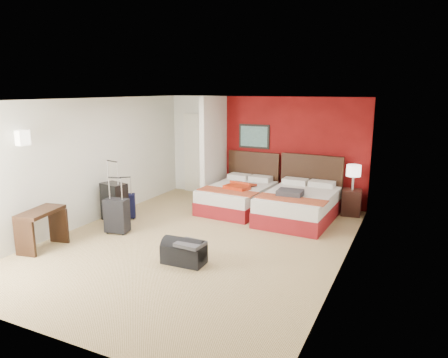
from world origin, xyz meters
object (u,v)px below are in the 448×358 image
Objects in this scene: bed_right at (298,207)px; desk at (42,230)px; red_suitcase_open at (240,186)px; nightstand at (351,202)px; table_lamp at (353,178)px; suitcase_navy at (127,207)px; suitcase_charcoal at (117,217)px; bed_left at (238,198)px; duffel_bag at (184,253)px; suitcase_black at (115,203)px.

desk is at bearing -133.20° from bed_right.
desk reaches higher than red_suitcase_open.
bed_right is 3.47× the size of nightstand.
suitcase_navy is at bearing -151.30° from table_lamp.
suitcase_navy is at bearing 106.91° from suitcase_charcoal.
bed_left is 2.48m from nightstand.
bed_left is 2.54× the size of red_suitcase_open.
desk reaches higher than nightstand.
table_lamp is 0.65× the size of desk.
red_suitcase_open is at bearing 93.97° from duffel_bag.
bed_left is 2.69m from suitcase_black.
red_suitcase_open reaches higher than duffel_bag.
red_suitcase_open is (-1.34, 0.05, 0.29)m from bed_right.
table_lamp is at bearing 33.39° from desk.
red_suitcase_open is at bearing 46.06° from suitcase_charcoal.
bed_left is at bearing 48.90° from suitcase_charcoal.
duffel_bag is (2.26, -1.44, -0.08)m from suitcase_navy.
duffel_bag is (0.42, -3.06, -0.10)m from bed_left.
suitcase_navy is (-1.93, -1.51, -0.34)m from red_suitcase_open.
bed_left is at bearing -169.24° from nightstand.
suitcase_black reaches higher than suitcase_navy.
suitcase_navy is at bearing 83.48° from suitcase_black.
bed_left is 4.12m from desk.
suitcase_navy reaches higher than duffel_bag.
bed_left is 3.23× the size of nightstand.
suitcase_navy is (-1.83, -1.61, -0.02)m from bed_left.
nightstand is at bearing -5.85° from suitcase_navy.
duffel_bag is at bearing -72.57° from red_suitcase_open.
table_lamp is (2.28, 0.79, 0.24)m from red_suitcase_open.
duffel_bag is at bearing -13.81° from suitcase_black.
suitcase_black reaches higher than desk.
suitcase_black is at bearing -154.70° from nightstand.
desk is (-0.21, -1.96, 0.10)m from suitcase_navy.
suitcase_navy is at bearing -134.96° from bed_left.
table_lamp reaches higher than nightstand.
nightstand is 0.55m from table_lamp.
suitcase_charcoal is at bearing -33.80° from suitcase_black.
nightstand is 1.03× the size of table_lamp.
red_suitcase_open reaches higher than nightstand.
red_suitcase_open reaches higher than bed_right.
bed_left is 3.33× the size of table_lamp.
nightstand is at bearing 60.18° from duffel_bag.
red_suitcase_open is 2.77m from suitcase_charcoal.
bed_right reaches higher than suitcase_navy.
suitcase_black is 1.17× the size of duffel_bag.
bed_left is 2.31× the size of suitcase_black.
bed_left is at bearing 146.19° from red_suitcase_open.
red_suitcase_open is 1.27× the size of nightstand.
red_suitcase_open is 3.00m from duffel_bag.
table_lamp reaches higher than desk.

